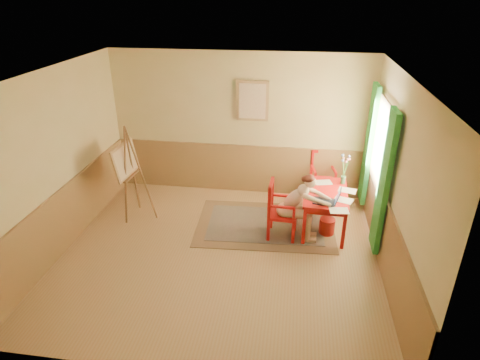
% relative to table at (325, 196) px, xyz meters
% --- Properties ---
extents(room, '(5.04, 4.54, 2.84)m').
position_rel_table_xyz_m(room, '(-1.65, -0.98, 0.77)').
color(room, tan).
rests_on(room, ground).
extents(wainscot, '(5.00, 4.50, 1.00)m').
position_rel_table_xyz_m(wainscot, '(-1.65, -0.19, -0.13)').
color(wainscot, '#94724A').
rests_on(wainscot, room).
extents(window, '(0.12, 2.01, 2.20)m').
position_rel_table_xyz_m(window, '(0.77, 0.12, 0.71)').
color(window, white).
rests_on(window, room).
extents(wall_portrait, '(0.60, 0.05, 0.76)m').
position_rel_table_xyz_m(wall_portrait, '(-1.40, 1.22, 1.27)').
color(wall_portrait, '#A88355').
rests_on(wall_portrait, room).
extents(rug, '(2.48, 1.73, 0.02)m').
position_rel_table_xyz_m(rug, '(-1.00, -0.04, -0.62)').
color(rug, '#8C7251').
rests_on(rug, room).
extents(table, '(0.77, 1.23, 0.72)m').
position_rel_table_xyz_m(table, '(0.00, 0.00, 0.00)').
color(table, '#B71310').
rests_on(table, room).
extents(chair_left, '(0.48, 0.46, 1.00)m').
position_rel_table_xyz_m(chair_left, '(-0.75, -0.34, -0.13)').
color(chair_left, '#B71310').
rests_on(chair_left, room).
extents(chair_back, '(0.50, 0.52, 0.99)m').
position_rel_table_xyz_m(chair_back, '(0.01, 1.12, -0.14)').
color(chair_back, '#B71310').
rests_on(chair_back, room).
extents(figure, '(0.88, 0.39, 1.19)m').
position_rel_table_xyz_m(figure, '(-0.45, -0.37, 0.02)').
color(figure, beige).
rests_on(figure, room).
extents(laptop, '(0.46, 0.32, 0.25)m').
position_rel_table_xyz_m(laptop, '(0.02, -0.38, 0.14)').
color(laptop, '#1E2338').
rests_on(laptop, table).
extents(papers, '(0.72, 1.22, 0.00)m').
position_rel_table_xyz_m(papers, '(0.19, -0.11, 0.09)').
color(papers, white).
rests_on(papers, table).
extents(vase, '(0.18, 0.26, 0.53)m').
position_rel_table_xyz_m(vase, '(0.31, 0.38, 0.33)').
color(vase, '#3F724C').
rests_on(vase, table).
extents(wastebasket, '(0.28, 0.28, 0.28)m').
position_rel_table_xyz_m(wastebasket, '(0.06, -0.16, -0.49)').
color(wastebasket, red).
rests_on(wastebasket, room).
extents(easel, '(0.60, 0.77, 1.74)m').
position_rel_table_xyz_m(easel, '(-3.45, -0.03, 0.40)').
color(easel, brown).
rests_on(easel, room).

